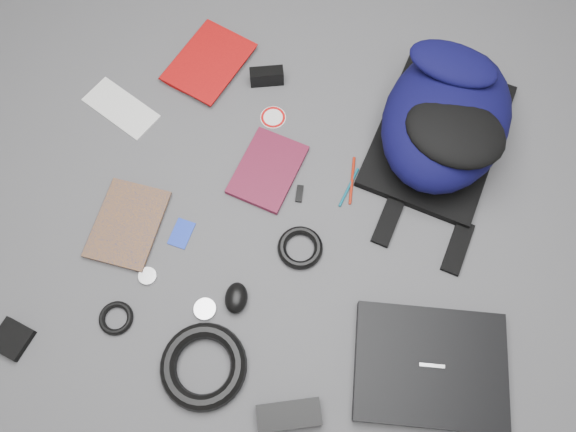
% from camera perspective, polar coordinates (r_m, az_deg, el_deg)
% --- Properties ---
extents(ground, '(4.00, 4.00, 0.00)m').
position_cam_1_polar(ground, '(1.48, -0.00, -0.28)').
color(ground, '#4F4F51').
rests_on(ground, ground).
extents(backpack, '(0.44, 0.56, 0.21)m').
position_cam_1_polar(backpack, '(1.55, 15.80, 9.60)').
color(backpack, black).
rests_on(backpack, ground).
extents(laptop, '(0.39, 0.32, 0.04)m').
position_cam_1_polar(laptop, '(1.41, 14.25, -14.59)').
color(laptop, black).
rests_on(laptop, ground).
extents(textbook_red, '(0.25, 0.29, 0.03)m').
position_cam_1_polar(textbook_red, '(1.77, -10.61, 16.34)').
color(textbook_red, '#97080B').
rests_on(textbook_red, ground).
extents(comic_book, '(0.17, 0.23, 0.02)m').
position_cam_1_polar(comic_book, '(1.56, -18.74, -0.07)').
color(comic_book, '#BC6E0D').
rests_on(comic_book, ground).
extents(envelope, '(0.24, 0.18, 0.00)m').
position_cam_1_polar(envelope, '(1.70, -16.62, 10.47)').
color(envelope, white).
rests_on(envelope, ground).
extents(dvd_case, '(0.19, 0.24, 0.02)m').
position_cam_1_polar(dvd_case, '(1.53, -2.07, 4.72)').
color(dvd_case, '#4B0E20').
rests_on(dvd_case, ground).
extents(compact_camera, '(0.10, 0.06, 0.05)m').
position_cam_1_polar(compact_camera, '(1.67, -2.17, 13.99)').
color(compact_camera, black).
rests_on(compact_camera, ground).
extents(sticker_disc, '(0.08, 0.08, 0.00)m').
position_cam_1_polar(sticker_disc, '(1.62, -1.53, 9.98)').
color(sticker_disc, white).
rests_on(sticker_disc, ground).
extents(pen_teal, '(0.04, 0.12, 0.01)m').
position_cam_1_polar(pen_teal, '(1.52, 6.20, 2.92)').
color(pen_teal, '#0B5268').
rests_on(pen_teal, ground).
extents(pen_red, '(0.02, 0.14, 0.01)m').
position_cam_1_polar(pen_red, '(1.53, 6.53, 3.61)').
color(pen_red, '#9F1E0C').
rests_on(pen_red, ground).
extents(id_badge, '(0.06, 0.08, 0.00)m').
position_cam_1_polar(id_badge, '(1.49, -10.76, -1.75)').
color(id_badge, '#1935C0').
rests_on(id_badge, ground).
extents(usb_black, '(0.02, 0.05, 0.01)m').
position_cam_1_polar(usb_black, '(1.51, 1.17, 2.28)').
color(usb_black, black).
rests_on(usb_black, ground).
extents(usb_silver, '(0.03, 0.05, 0.01)m').
position_cam_1_polar(usb_silver, '(1.51, -0.96, 2.57)').
color(usb_silver, silver).
rests_on(usb_silver, ground).
extents(mouse, '(0.07, 0.09, 0.04)m').
position_cam_1_polar(mouse, '(1.40, -5.29, -8.29)').
color(mouse, black).
rests_on(mouse, ground).
extents(headphone_left, '(0.05, 0.05, 0.01)m').
position_cam_1_polar(headphone_left, '(1.47, -14.07, -5.95)').
color(headphone_left, silver).
rests_on(headphone_left, ground).
extents(headphone_right, '(0.07, 0.07, 0.01)m').
position_cam_1_polar(headphone_right, '(1.42, -8.43, -9.34)').
color(headphone_right, silver).
rests_on(headphone_right, ground).
extents(cable_coil, '(0.14, 0.14, 0.02)m').
position_cam_1_polar(cable_coil, '(1.44, 1.24, -3.24)').
color(cable_coil, black).
rests_on(cable_coil, ground).
extents(power_brick, '(0.16, 0.11, 0.04)m').
position_cam_1_polar(power_brick, '(1.36, 0.10, -19.59)').
color(power_brick, black).
rests_on(power_brick, ground).
extents(power_cord_coil, '(0.22, 0.22, 0.04)m').
position_cam_1_polar(power_cord_coil, '(1.39, -8.58, -14.85)').
color(power_cord_coil, black).
rests_on(power_cord_coil, ground).
extents(pouch, '(0.10, 0.10, 0.02)m').
position_cam_1_polar(pouch, '(1.54, -26.23, -11.14)').
color(pouch, black).
rests_on(pouch, ground).
extents(earbud_coil, '(0.11, 0.11, 0.02)m').
position_cam_1_polar(earbud_coil, '(1.46, -17.06, -9.89)').
color(earbud_coil, black).
rests_on(earbud_coil, ground).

